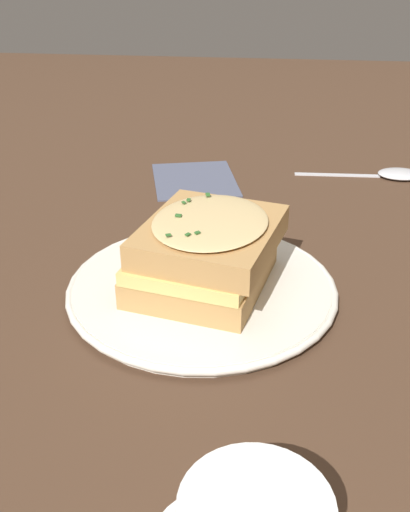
% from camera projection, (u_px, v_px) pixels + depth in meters
% --- Properties ---
extents(ground_plane, '(2.40, 2.40, 0.00)m').
position_uv_depth(ground_plane, '(202.00, 294.00, 0.58)').
color(ground_plane, '#473021').
extents(dinner_plate, '(0.26, 0.26, 0.01)m').
position_uv_depth(dinner_plate, '(205.00, 287.00, 0.58)').
color(dinner_plate, silver).
rests_on(dinner_plate, ground_plane).
extents(sandwich, '(0.16, 0.15, 0.07)m').
position_uv_depth(sandwich, '(207.00, 252.00, 0.56)').
color(sandwich, '#B2844C').
rests_on(sandwich, dinner_plate).
extents(spoon, '(0.05, 0.18, 0.01)m').
position_uv_depth(spoon, '(393.00, 174.00, 0.85)').
color(spoon, silver).
rests_on(spoon, ground_plane).
extents(napkin, '(0.16, 0.14, 0.00)m').
position_uv_depth(napkin, '(195.00, 179.00, 0.84)').
color(napkin, '#4C5166').
rests_on(napkin, ground_plane).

